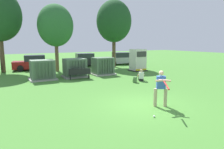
# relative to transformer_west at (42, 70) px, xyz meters

# --- Properties ---
(ground_plane) EXTENTS (96.00, 96.00, 0.00)m
(ground_plane) POSITION_rel_transformer_west_xyz_m (3.00, -9.24, -0.79)
(ground_plane) COLOR #478433
(transformer_west) EXTENTS (2.10, 1.70, 1.62)m
(transformer_west) POSITION_rel_transformer_west_xyz_m (0.00, 0.00, 0.00)
(transformer_west) COLOR #9E9B93
(transformer_west) RESTS_ON ground
(transformer_mid_west) EXTENTS (2.10, 1.70, 1.62)m
(transformer_mid_west) POSITION_rel_transformer_west_xyz_m (2.71, -0.08, 0.00)
(transformer_mid_west) COLOR #9E9B93
(transformer_mid_west) RESTS_ON ground
(transformer_mid_east) EXTENTS (2.10, 1.70, 1.62)m
(transformer_mid_east) POSITION_rel_transformer_west_xyz_m (5.44, -0.10, 0.00)
(transformer_mid_east) COLOR #9E9B93
(transformer_mid_east) RESTS_ON ground
(generator_enclosure) EXTENTS (1.60, 1.40, 2.30)m
(generator_enclosure) POSITION_rel_transformer_west_xyz_m (9.78, 0.26, 0.35)
(generator_enclosure) COLOR #262626
(generator_enclosure) RESTS_ON ground
(park_bench) EXTENTS (1.84, 0.77, 0.92)m
(park_bench) POSITION_rel_transformer_west_xyz_m (2.70, -1.31, -0.25)
(park_bench) COLOR black
(park_bench) RESTS_ON ground
(batter) EXTENTS (1.07, 1.49, 1.74)m
(batter) POSITION_rel_transformer_west_xyz_m (3.58, -9.84, 0.19)
(batter) COLOR tan
(batter) RESTS_ON ground
(sports_ball) EXTENTS (0.09, 0.09, 0.09)m
(sports_ball) POSITION_rel_transformer_west_xyz_m (2.40, -10.74, -0.74)
(sports_ball) COLOR white
(sports_ball) RESTS_ON ground
(seated_spectator) EXTENTS (0.67, 0.79, 0.96)m
(seated_spectator) POSITION_rel_transformer_west_xyz_m (6.69, -4.31, -0.41)
(seated_spectator) COLOR black
(seated_spectator) RESTS_ON ground
(backpack) EXTENTS (0.38, 0.37, 0.44)m
(backpack) POSITION_rel_transformer_west_xyz_m (5.87, -4.62, -0.57)
(backpack) COLOR #4C723F
(backpack) RESTS_ON ground
(tree_center_left) EXTENTS (3.56, 3.56, 6.80)m
(tree_center_left) POSITION_rel_transformer_west_xyz_m (2.24, 4.08, 3.88)
(tree_center_left) COLOR brown
(tree_center_left) RESTS_ON ground
(tree_center_right) EXTENTS (4.14, 4.14, 7.92)m
(tree_center_right) POSITION_rel_transformer_west_xyz_m (9.21, 4.35, 4.64)
(tree_center_right) COLOR brown
(tree_center_right) RESTS_ON ground
(parked_car_left_of_center) EXTENTS (4.40, 2.37, 1.62)m
(parked_car_left_of_center) POSITION_rel_transformer_west_xyz_m (0.29, 6.54, -0.04)
(parked_car_left_of_center) COLOR maroon
(parked_car_left_of_center) RESTS_ON ground
(parked_car_right_of_center) EXTENTS (4.40, 2.37, 1.62)m
(parked_car_right_of_center) POSITION_rel_transformer_west_xyz_m (6.30, 6.86, -0.04)
(parked_car_right_of_center) COLOR black
(parked_car_right_of_center) RESTS_ON ground
(parked_car_rightmost) EXTENTS (4.39, 2.34, 1.62)m
(parked_car_rightmost) POSITION_rel_transformer_west_xyz_m (11.40, 6.38, -0.04)
(parked_car_rightmost) COLOR #B2B2B7
(parked_car_rightmost) RESTS_ON ground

